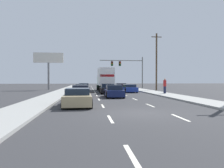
{
  "coord_description": "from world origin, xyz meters",
  "views": [
    {
      "loc": [
        -2.75,
        -11.52,
        1.83
      ],
      "look_at": [
        0.29,
        15.1,
        1.32
      ],
      "focal_mm": 34.29,
      "sensor_mm": 36.0,
      "label": 1
    }
  ],
  "objects_px": {
    "pedestrian_near_corner": "(165,86)",
    "car_white": "(84,87)",
    "box_truck": "(105,78)",
    "utility_pole_mid": "(156,61)",
    "car_red": "(121,87)",
    "traffic_signal_mast": "(125,66)",
    "car_maroon": "(80,92)",
    "car_navy": "(114,92)",
    "car_blue": "(129,88)",
    "car_black": "(107,89)",
    "roadside_billboard": "(48,62)",
    "car_tan": "(78,98)",
    "car_orange": "(82,89)"
  },
  "relations": [
    {
      "from": "box_truck",
      "to": "car_navy",
      "type": "bearing_deg",
      "value": -90.69
    },
    {
      "from": "car_blue",
      "to": "car_white",
      "type": "bearing_deg",
      "value": 135.46
    },
    {
      "from": "car_black",
      "to": "car_navy",
      "type": "bearing_deg",
      "value": -88.58
    },
    {
      "from": "car_black",
      "to": "car_red",
      "type": "height_order",
      "value": "car_black"
    },
    {
      "from": "car_tan",
      "to": "car_maroon",
      "type": "bearing_deg",
      "value": 90.47
    },
    {
      "from": "car_orange",
      "to": "box_truck",
      "type": "xyz_separation_m",
      "value": [
        3.8,
        4.8,
        1.57
      ]
    },
    {
      "from": "car_red",
      "to": "utility_pole_mid",
      "type": "xyz_separation_m",
      "value": [
        5.71,
        -3.36,
        4.51
      ]
    },
    {
      "from": "car_tan",
      "to": "box_truck",
      "type": "xyz_separation_m",
      "value": [
        3.64,
        20.66,
        1.54
      ]
    },
    {
      "from": "box_truck",
      "to": "utility_pole_mid",
      "type": "xyz_separation_m",
      "value": [
        8.9,
        0.03,
        2.93
      ]
    },
    {
      "from": "box_truck",
      "to": "utility_pole_mid",
      "type": "height_order",
      "value": "utility_pole_mid"
    },
    {
      "from": "car_navy",
      "to": "roadside_billboard",
      "type": "bearing_deg",
      "value": 118.66
    },
    {
      "from": "car_orange",
      "to": "roadside_billboard",
      "type": "xyz_separation_m",
      "value": [
        -6.34,
        9.72,
        4.56
      ]
    },
    {
      "from": "box_truck",
      "to": "car_blue",
      "type": "relative_size",
      "value": 1.69
    },
    {
      "from": "car_orange",
      "to": "box_truck",
      "type": "bearing_deg",
      "value": 51.69
    },
    {
      "from": "car_orange",
      "to": "utility_pole_mid",
      "type": "bearing_deg",
      "value": 20.84
    },
    {
      "from": "car_tan",
      "to": "car_blue",
      "type": "height_order",
      "value": "car_tan"
    },
    {
      "from": "car_white",
      "to": "car_black",
      "type": "distance_m",
      "value": 9.76
    },
    {
      "from": "car_maroon",
      "to": "roadside_billboard",
      "type": "height_order",
      "value": "roadside_billboard"
    },
    {
      "from": "box_truck",
      "to": "traffic_signal_mast",
      "type": "bearing_deg",
      "value": 58.15
    },
    {
      "from": "car_maroon",
      "to": "box_truck",
      "type": "distance_m",
      "value": 13.37
    },
    {
      "from": "car_maroon",
      "to": "car_tan",
      "type": "relative_size",
      "value": 1.07
    },
    {
      "from": "pedestrian_near_corner",
      "to": "utility_pole_mid",
      "type": "bearing_deg",
      "value": 77.53
    },
    {
      "from": "car_orange",
      "to": "car_tan",
      "type": "relative_size",
      "value": 0.97
    },
    {
      "from": "car_maroon",
      "to": "car_red",
      "type": "relative_size",
      "value": 1.12
    },
    {
      "from": "car_white",
      "to": "traffic_signal_mast",
      "type": "height_order",
      "value": "traffic_signal_mast"
    },
    {
      "from": "car_black",
      "to": "traffic_signal_mast",
      "type": "height_order",
      "value": "traffic_signal_mast"
    },
    {
      "from": "car_orange",
      "to": "car_black",
      "type": "height_order",
      "value": "car_black"
    },
    {
      "from": "car_white",
      "to": "utility_pole_mid",
      "type": "distance_m",
      "value": 13.43
    },
    {
      "from": "car_navy",
      "to": "roadside_billboard",
      "type": "distance_m",
      "value": 21.28
    },
    {
      "from": "box_truck",
      "to": "car_blue",
      "type": "xyz_separation_m",
      "value": [
        3.17,
        -4.66,
        -1.57
      ]
    },
    {
      "from": "car_maroon",
      "to": "traffic_signal_mast",
      "type": "xyz_separation_m",
      "value": [
        8.32,
        20.19,
        4.17
      ]
    },
    {
      "from": "car_red",
      "to": "traffic_signal_mast",
      "type": "height_order",
      "value": "traffic_signal_mast"
    },
    {
      "from": "box_truck",
      "to": "traffic_signal_mast",
      "type": "relative_size",
      "value": 0.85
    },
    {
      "from": "box_truck",
      "to": "car_red",
      "type": "bearing_deg",
      "value": 46.72
    },
    {
      "from": "roadside_billboard",
      "to": "pedestrian_near_corner",
      "type": "xyz_separation_m",
      "value": [
        16.82,
        -14.9,
        -4.03
      ]
    },
    {
      "from": "car_maroon",
      "to": "car_navy",
      "type": "distance_m",
      "value": 3.59
    },
    {
      "from": "box_truck",
      "to": "roadside_billboard",
      "type": "height_order",
      "value": "roadside_billboard"
    },
    {
      "from": "car_white",
      "to": "car_blue",
      "type": "relative_size",
      "value": 0.97
    },
    {
      "from": "utility_pole_mid",
      "to": "car_black",
      "type": "bearing_deg",
      "value": -141.96
    },
    {
      "from": "roadside_billboard",
      "to": "pedestrian_near_corner",
      "type": "bearing_deg",
      "value": -41.54
    },
    {
      "from": "car_white",
      "to": "roadside_billboard",
      "type": "xyz_separation_m",
      "value": [
        -6.52,
        2.91,
        4.55
      ]
    },
    {
      "from": "car_white",
      "to": "car_black",
      "type": "xyz_separation_m",
      "value": [
        3.3,
        -9.19,
        0.03
      ]
    },
    {
      "from": "car_maroon",
      "to": "traffic_signal_mast",
      "type": "distance_m",
      "value": 22.23
    },
    {
      "from": "car_navy",
      "to": "traffic_signal_mast",
      "type": "bearing_deg",
      "value": 77.04
    },
    {
      "from": "traffic_signal_mast",
      "to": "car_white",
      "type": "bearing_deg",
      "value": -146.59
    },
    {
      "from": "pedestrian_near_corner",
      "to": "car_white",
      "type": "bearing_deg",
      "value": 130.64
    },
    {
      "from": "car_maroon",
      "to": "box_truck",
      "type": "xyz_separation_m",
      "value": [
        3.7,
        12.75,
        1.55
      ]
    },
    {
      "from": "car_maroon",
      "to": "car_navy",
      "type": "bearing_deg",
      "value": -9.26
    },
    {
      "from": "car_orange",
      "to": "pedestrian_near_corner",
      "type": "relative_size",
      "value": 2.22
    },
    {
      "from": "car_orange",
      "to": "utility_pole_mid",
      "type": "relative_size",
      "value": 0.43
    }
  ]
}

